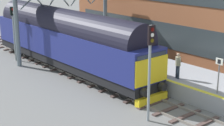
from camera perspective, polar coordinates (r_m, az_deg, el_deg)
ground_plane at (r=23.29m, az=3.20°, el=-5.07°), size 140.00×140.00×0.00m
track_main at (r=23.27m, az=3.20°, el=-4.95°), size 2.50×60.00×0.15m
station_platform at (r=25.59m, az=9.10°, el=-2.09°), size 4.00×44.00×1.01m
diesel_locomotive at (r=28.14m, az=-7.04°, el=3.84°), size 2.74×18.28×4.68m
signal_post_near at (r=18.80m, az=5.90°, el=0.19°), size 0.44×0.22×5.16m
signal_post_mid at (r=31.44m, az=-14.98°, el=5.34°), size 0.44×0.22×4.54m
platform_number_sign at (r=21.22m, az=16.22°, el=-1.11°), size 0.10×0.44×2.05m
waiting_passenger at (r=23.42m, az=10.18°, el=-0.05°), size 0.42×0.50×1.64m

